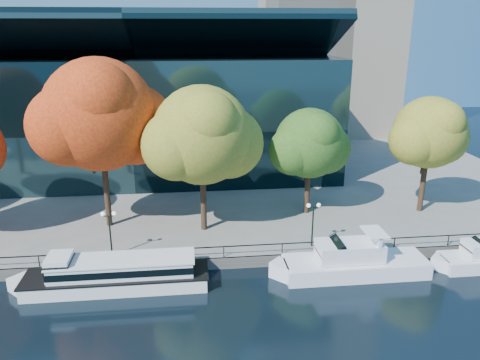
{
  "coord_description": "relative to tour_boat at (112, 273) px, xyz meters",
  "views": [
    {
      "loc": [
        2.41,
        -32.19,
        19.49
      ],
      "look_at": [
        6.9,
        8.0,
        6.23
      ],
      "focal_mm": 35.0,
      "sensor_mm": 36.0,
      "label": 1
    }
  ],
  "objects": [
    {
      "name": "tree_3",
      "position": [
        7.69,
        8.09,
        8.78
      ],
      "size": [
        11.27,
        9.24,
        13.73
      ],
      "color": "black",
      "rests_on": "promenade"
    },
    {
      "name": "cruiser_near",
      "position": [
        19.09,
        -0.13,
        -0.08
      ],
      "size": [
        13.07,
        3.37,
        3.79
      ],
      "color": "white",
      "rests_on": "ground"
    },
    {
      "name": "promenade",
      "position": [
        3.93,
        35.32,
        -0.75
      ],
      "size": [
        90.0,
        67.08,
        1.0
      ],
      "color": "slate",
      "rests_on": "ground"
    },
    {
      "name": "tree_4",
      "position": [
        18.47,
        11.2,
        7.02
      ],
      "size": [
        8.8,
        7.22,
        10.95
      ],
      "color": "black",
      "rests_on": "promenade"
    },
    {
      "name": "tour_boat",
      "position": [
        0.0,
        0.0,
        0.0
      ],
      "size": [
        15.53,
        3.46,
        2.95
      ],
      "color": "white",
      "rests_on": "ground"
    },
    {
      "name": "tree_2",
      "position": [
        -1.46,
        10.05,
        10.43
      ],
      "size": [
        12.95,
        10.62,
        16.09
      ],
      "color": "black",
      "rests_on": "promenade"
    },
    {
      "name": "convention_building",
      "position": [
        -0.07,
        30.73,
        7.25
      ],
      "size": [
        50.0,
        24.57,
        21.43
      ],
      "color": "black",
      "rests_on": "ground"
    },
    {
      "name": "ground",
      "position": [
        3.93,
        -1.05,
        -1.25
      ],
      "size": [
        160.0,
        160.0,
        0.0
      ],
      "primitive_type": "plane",
      "color": "black",
      "rests_on": "ground"
    },
    {
      "name": "lamp_2",
      "position": [
        16.85,
        3.45,
        2.73
      ],
      "size": [
        1.26,
        0.36,
        4.03
      ],
      "color": "black",
      "rests_on": "promenade"
    },
    {
      "name": "tree_5",
      "position": [
        30.52,
        10.36,
        7.99
      ],
      "size": [
        9.08,
        7.44,
        12.04
      ],
      "color": "black",
      "rests_on": "promenade"
    },
    {
      "name": "lamp_1",
      "position": [
        -0.48,
        3.45,
        2.73
      ],
      "size": [
        1.26,
        0.36,
        4.03
      ],
      "color": "black",
      "rests_on": "promenade"
    },
    {
      "name": "railing",
      "position": [
        3.93,
        2.2,
        0.69
      ],
      "size": [
        88.2,
        0.08,
        0.99
      ],
      "color": "black",
      "rests_on": "promenade"
    }
  ]
}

